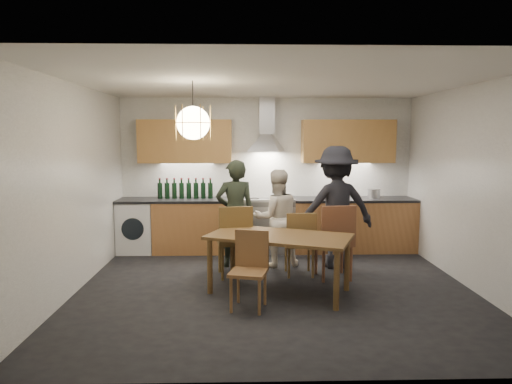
{
  "coord_description": "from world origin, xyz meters",
  "views": [
    {
      "loc": [
        -0.39,
        -5.66,
        1.93
      ],
      "look_at": [
        -0.23,
        0.4,
        1.2
      ],
      "focal_mm": 32.0,
      "sensor_mm": 36.0,
      "label": 1
    }
  ],
  "objects_px": {
    "dining_table": "(279,242)",
    "mixing_bowl": "(330,196)",
    "person_left": "(235,213)",
    "person_mid": "(276,218)",
    "person_right": "(336,207)",
    "stock_pot": "(374,194)",
    "chair_front": "(250,264)",
    "chair_back_left": "(235,237)",
    "wine_bottles": "(185,188)"
  },
  "relations": [
    {
      "from": "person_left",
      "to": "chair_front",
      "type": "bearing_deg",
      "value": 86.26
    },
    {
      "from": "chair_back_left",
      "to": "person_right",
      "type": "bearing_deg",
      "value": -169.79
    },
    {
      "from": "chair_front",
      "to": "stock_pot",
      "type": "distance_m",
      "value": 3.41
    },
    {
      "from": "chair_back_left",
      "to": "stock_pot",
      "type": "bearing_deg",
      "value": -155.88
    },
    {
      "from": "dining_table",
      "to": "chair_front",
      "type": "height_order",
      "value": "chair_front"
    },
    {
      "from": "chair_back_left",
      "to": "stock_pot",
      "type": "height_order",
      "value": "stock_pot"
    },
    {
      "from": "chair_back_left",
      "to": "person_mid",
      "type": "height_order",
      "value": "person_mid"
    },
    {
      "from": "person_mid",
      "to": "chair_back_left",
      "type": "bearing_deg",
      "value": 34.54
    },
    {
      "from": "mixing_bowl",
      "to": "chair_front",
      "type": "bearing_deg",
      "value": -118.51
    },
    {
      "from": "person_right",
      "to": "stock_pot",
      "type": "xyz_separation_m",
      "value": [
        0.85,
        1.01,
        0.07
      ]
    },
    {
      "from": "chair_back_left",
      "to": "stock_pot",
      "type": "xyz_separation_m",
      "value": [
        2.34,
        1.52,
        0.4
      ]
    },
    {
      "from": "dining_table",
      "to": "person_mid",
      "type": "relative_size",
      "value": 1.32
    },
    {
      "from": "chair_back_left",
      "to": "person_left",
      "type": "height_order",
      "value": "person_left"
    },
    {
      "from": "person_left",
      "to": "person_right",
      "type": "height_order",
      "value": "person_right"
    },
    {
      "from": "person_mid",
      "to": "mixing_bowl",
      "type": "height_order",
      "value": "person_mid"
    },
    {
      "from": "stock_pot",
      "to": "wine_bottles",
      "type": "height_order",
      "value": "wine_bottles"
    },
    {
      "from": "person_right",
      "to": "mixing_bowl",
      "type": "relative_size",
      "value": 5.75
    },
    {
      "from": "chair_front",
      "to": "person_left",
      "type": "xyz_separation_m",
      "value": [
        -0.2,
        1.66,
        0.3
      ]
    },
    {
      "from": "person_mid",
      "to": "mixing_bowl",
      "type": "xyz_separation_m",
      "value": [
        0.96,
        0.88,
        0.21
      ]
    },
    {
      "from": "person_right",
      "to": "wine_bottles",
      "type": "bearing_deg",
      "value": -32.04
    },
    {
      "from": "dining_table",
      "to": "person_right",
      "type": "bearing_deg",
      "value": 72.45
    },
    {
      "from": "dining_table",
      "to": "chair_back_left",
      "type": "bearing_deg",
      "value": 154.97
    },
    {
      "from": "person_left",
      "to": "wine_bottles",
      "type": "height_order",
      "value": "person_left"
    },
    {
      "from": "dining_table",
      "to": "mixing_bowl",
      "type": "distance_m",
      "value": 2.33
    },
    {
      "from": "person_right",
      "to": "wine_bottles",
      "type": "relative_size",
      "value": 1.93
    },
    {
      "from": "mixing_bowl",
      "to": "stock_pot",
      "type": "xyz_separation_m",
      "value": [
        0.76,
        0.05,
        0.04
      ]
    },
    {
      "from": "chair_front",
      "to": "mixing_bowl",
      "type": "bearing_deg",
      "value": 75.34
    },
    {
      "from": "person_left",
      "to": "person_mid",
      "type": "relative_size",
      "value": 1.1
    },
    {
      "from": "chair_front",
      "to": "person_mid",
      "type": "bearing_deg",
      "value": 89.77
    },
    {
      "from": "person_left",
      "to": "person_mid",
      "type": "height_order",
      "value": "person_left"
    },
    {
      "from": "chair_back_left",
      "to": "mixing_bowl",
      "type": "distance_m",
      "value": 2.18
    },
    {
      "from": "person_mid",
      "to": "person_right",
      "type": "distance_m",
      "value": 0.9
    },
    {
      "from": "chair_back_left",
      "to": "chair_front",
      "type": "xyz_separation_m",
      "value": [
        0.19,
        -1.08,
        -0.08
      ]
    },
    {
      "from": "chair_front",
      "to": "person_mid",
      "type": "relative_size",
      "value": 0.6
    },
    {
      "from": "chair_back_left",
      "to": "person_mid",
      "type": "bearing_deg",
      "value": -144.72
    },
    {
      "from": "chair_front",
      "to": "person_left",
      "type": "distance_m",
      "value": 1.7
    },
    {
      "from": "person_right",
      "to": "person_mid",
      "type": "bearing_deg",
      "value": -13.46
    },
    {
      "from": "dining_table",
      "to": "stock_pot",
      "type": "height_order",
      "value": "stock_pot"
    },
    {
      "from": "chair_front",
      "to": "dining_table",
      "type": "bearing_deg",
      "value": 65.99
    },
    {
      "from": "wine_bottles",
      "to": "person_right",
      "type": "bearing_deg",
      "value": -23.69
    },
    {
      "from": "chair_front",
      "to": "mixing_bowl",
      "type": "relative_size",
      "value": 2.78
    },
    {
      "from": "chair_back_left",
      "to": "person_right",
      "type": "xyz_separation_m",
      "value": [
        1.49,
        0.52,
        0.32
      ]
    },
    {
      "from": "chair_front",
      "to": "chair_back_left",
      "type": "bearing_deg",
      "value": 113.91
    },
    {
      "from": "person_mid",
      "to": "stock_pot",
      "type": "relative_size",
      "value": 6.9
    },
    {
      "from": "mixing_bowl",
      "to": "stock_pot",
      "type": "relative_size",
      "value": 1.49
    },
    {
      "from": "person_right",
      "to": "dining_table",
      "type": "bearing_deg",
      "value": 42.06
    },
    {
      "from": "chair_back_left",
      "to": "stock_pot",
      "type": "relative_size",
      "value": 4.78
    },
    {
      "from": "person_left",
      "to": "person_right",
      "type": "distance_m",
      "value": 1.5
    },
    {
      "from": "person_left",
      "to": "stock_pot",
      "type": "bearing_deg",
      "value": -168.6
    },
    {
      "from": "dining_table",
      "to": "mixing_bowl",
      "type": "bearing_deg",
      "value": 85.95
    }
  ]
}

